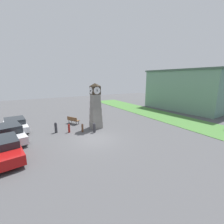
% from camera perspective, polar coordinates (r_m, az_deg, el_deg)
% --- Properties ---
extents(ground_plane, '(67.93, 67.93, 0.00)m').
position_cam_1_polar(ground_plane, '(14.40, -6.70, -10.05)').
color(ground_plane, '#4C4C4F').
extents(clock_tower, '(1.19, 1.27, 5.05)m').
position_cam_1_polar(clock_tower, '(16.85, -6.29, 1.57)').
color(clock_tower, gray).
rests_on(clock_tower, ground_plane).
extents(bollard_near_tower, '(0.29, 0.29, 1.02)m').
position_cam_1_polar(bollard_near_tower, '(15.83, -6.78, -5.92)').
color(bollard_near_tower, '#333338').
rests_on(bollard_near_tower, ground_plane).
extents(bollard_mid_row, '(0.21, 0.21, 0.87)m').
position_cam_1_polar(bollard_mid_row, '(16.20, -11.19, -5.92)').
color(bollard_mid_row, brown).
rests_on(bollard_mid_row, ground_plane).
extents(bollard_far_row, '(0.22, 0.22, 0.91)m').
position_cam_1_polar(bollard_far_row, '(16.36, -16.06, -5.93)').
color(bollard_far_row, maroon).
rests_on(bollard_far_row, ground_plane).
extents(bollard_end_row, '(0.26, 0.26, 1.12)m').
position_cam_1_polar(bollard_end_row, '(16.69, -20.61, -5.51)').
color(bollard_end_row, '#333338').
rests_on(bollard_end_row, ground_plane).
extents(car_navy_sedan, '(4.41, 2.48, 1.38)m').
position_cam_1_polar(car_navy_sedan, '(18.99, -32.91, -4.13)').
color(car_navy_sedan, silver).
rests_on(car_navy_sedan, ground_plane).
extents(car_near_tower, '(4.56, 2.83, 1.56)m').
position_cam_1_polar(car_near_tower, '(16.05, -34.47, -6.86)').
color(car_near_tower, silver).
rests_on(car_near_tower, ground_plane).
extents(car_by_building, '(4.73, 2.51, 1.44)m').
position_cam_1_polar(car_by_building, '(13.10, -35.64, -11.31)').
color(car_by_building, '#A51111').
rests_on(car_by_building, ground_plane).
extents(bench, '(1.66, 1.23, 0.90)m').
position_cam_1_polar(bench, '(19.22, -14.63, -2.88)').
color(bench, brown).
rests_on(bench, ground_plane).
extents(warehouse_blue_far, '(13.97, 10.86, 7.06)m').
position_cam_1_polar(warehouse_blue_far, '(31.62, 27.40, 7.63)').
color(warehouse_blue_far, gray).
rests_on(warehouse_blue_far, ground_plane).
extents(grass_verge_far, '(40.76, 5.19, 0.04)m').
position_cam_1_polar(grass_verge_far, '(22.91, 21.70, -2.19)').
color(grass_verge_far, '#477A38').
rests_on(grass_verge_far, ground_plane).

